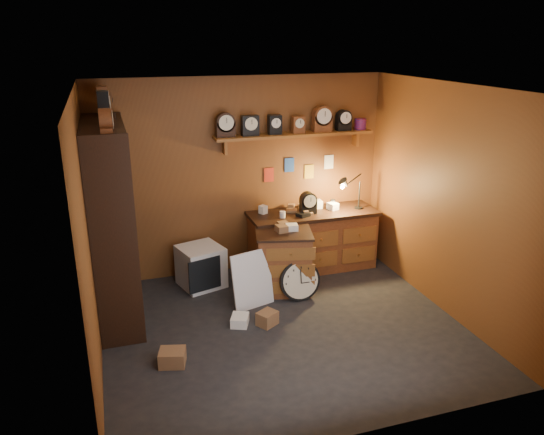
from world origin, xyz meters
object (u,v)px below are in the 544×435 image
(shelving_unit, at_px, (109,214))
(big_round_clock, at_px, (300,280))
(low_cabinet, at_px, (284,259))
(workbench, at_px, (313,237))

(shelving_unit, relative_size, big_round_clock, 4.89)
(shelving_unit, relative_size, low_cabinet, 2.84)
(low_cabinet, relative_size, big_round_clock, 1.72)
(shelving_unit, bearing_deg, big_round_clock, -9.06)
(low_cabinet, distance_m, big_round_clock, 0.38)
(shelving_unit, height_order, workbench, shelving_unit)
(shelving_unit, distance_m, low_cabinet, 2.26)
(low_cabinet, bearing_deg, workbench, 54.62)
(low_cabinet, xyz_separation_m, big_round_clock, (0.11, -0.31, -0.18))
(workbench, bearing_deg, shelving_unit, -169.72)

